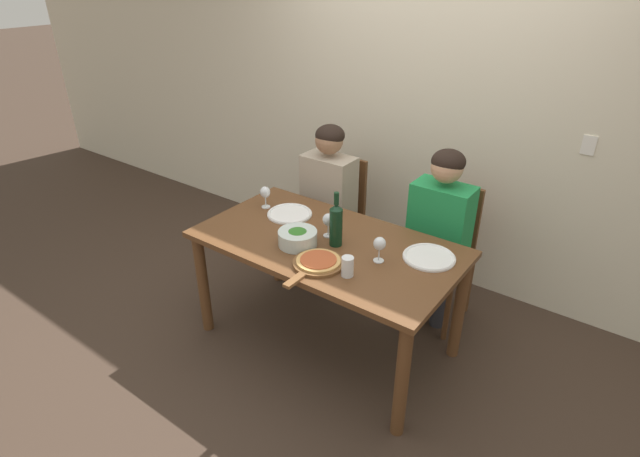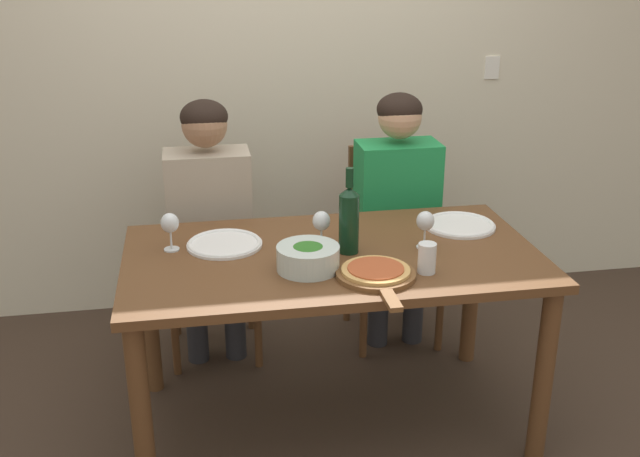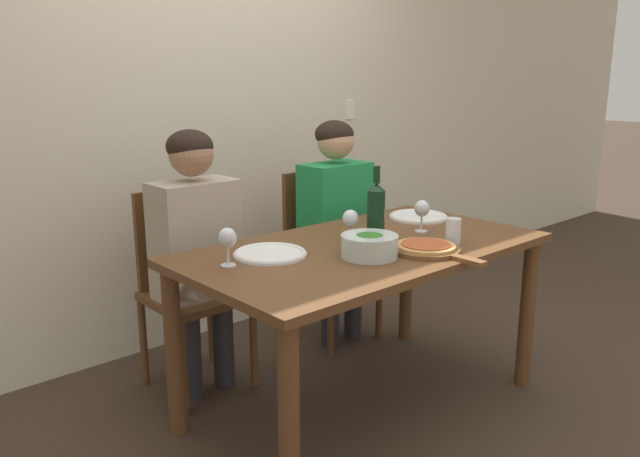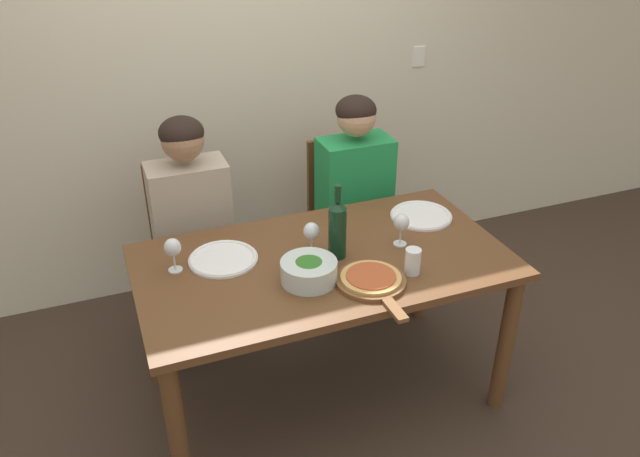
{
  "view_description": "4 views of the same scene",
  "coord_description": "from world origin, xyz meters",
  "px_view_note": "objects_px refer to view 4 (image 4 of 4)",
  "views": [
    {
      "loc": [
        1.5,
        -2.12,
        2.24
      ],
      "look_at": [
        -0.04,
        -0.02,
        0.85
      ],
      "focal_mm": 28.0,
      "sensor_mm": 36.0,
      "label": 1
    },
    {
      "loc": [
        -0.51,
        -2.6,
        1.89
      ],
      "look_at": [
        -0.02,
        0.14,
        0.81
      ],
      "focal_mm": 42.0,
      "sensor_mm": 36.0,
      "label": 2
    },
    {
      "loc": [
        -1.87,
        -1.79,
        1.47
      ],
      "look_at": [
        -0.12,
        0.16,
        0.83
      ],
      "focal_mm": 35.0,
      "sensor_mm": 36.0,
      "label": 3
    },
    {
      "loc": [
        -0.84,
        -2.11,
        2.18
      ],
      "look_at": [
        0.02,
        0.1,
        0.85
      ],
      "focal_mm": 35.0,
      "sensor_mm": 36.0,
      "label": 4
    }
  ],
  "objects_px": {
    "wine_glass_right": "(401,224)",
    "person_man": "(356,186)",
    "wine_bottle": "(337,228)",
    "wine_glass_centre": "(311,233)",
    "wine_glass_left": "(173,249)",
    "water_tumbler": "(413,261)",
    "broccoli_bowl": "(309,271)",
    "dinner_plate_left": "(223,258)",
    "pizza_on_board": "(372,280)",
    "chair_left": "(192,245)",
    "person_woman": "(191,214)",
    "chair_right": "(347,216)",
    "dinner_plate_right": "(421,215)"
  },
  "relations": [
    {
      "from": "wine_glass_right",
      "to": "person_man",
      "type": "bearing_deg",
      "value": 83.37
    },
    {
      "from": "wine_bottle",
      "to": "wine_glass_centre",
      "type": "height_order",
      "value": "wine_bottle"
    },
    {
      "from": "wine_glass_left",
      "to": "water_tumbler",
      "type": "distance_m",
      "value": 0.98
    },
    {
      "from": "water_tumbler",
      "to": "wine_glass_centre",
      "type": "bearing_deg",
      "value": 138.57
    },
    {
      "from": "broccoli_bowl",
      "to": "dinner_plate_left",
      "type": "height_order",
      "value": "broccoli_bowl"
    },
    {
      "from": "wine_glass_right",
      "to": "wine_glass_centre",
      "type": "xyz_separation_m",
      "value": [
        -0.39,
        0.07,
        0.0
      ]
    },
    {
      "from": "person_man",
      "to": "pizza_on_board",
      "type": "xyz_separation_m",
      "value": [
        -0.33,
        -0.88,
        0.03
      ]
    },
    {
      "from": "wine_bottle",
      "to": "pizza_on_board",
      "type": "relative_size",
      "value": 0.79
    },
    {
      "from": "wine_glass_right",
      "to": "water_tumbler",
      "type": "relative_size",
      "value": 1.35
    },
    {
      "from": "dinner_plate_left",
      "to": "broccoli_bowl",
      "type": "bearing_deg",
      "value": -43.96
    },
    {
      "from": "chair_left",
      "to": "person_woman",
      "type": "height_order",
      "value": "person_woman"
    },
    {
      "from": "dinner_plate_left",
      "to": "wine_glass_centre",
      "type": "xyz_separation_m",
      "value": [
        0.37,
        -0.08,
        0.1
      ]
    },
    {
      "from": "pizza_on_board",
      "to": "water_tumbler",
      "type": "bearing_deg",
      "value": 3.55
    },
    {
      "from": "chair_left",
      "to": "person_woman",
      "type": "distance_m",
      "value": 0.26
    },
    {
      "from": "wine_glass_centre",
      "to": "pizza_on_board",
      "type": "bearing_deg",
      "value": -64.8
    },
    {
      "from": "water_tumbler",
      "to": "dinner_plate_left",
      "type": "bearing_deg",
      "value": 151.75
    },
    {
      "from": "chair_left",
      "to": "person_man",
      "type": "bearing_deg",
      "value": -7.23
    },
    {
      "from": "broccoli_bowl",
      "to": "chair_right",
      "type": "bearing_deg",
      "value": 57.83
    },
    {
      "from": "person_woman",
      "to": "wine_glass_right",
      "type": "height_order",
      "value": "person_woman"
    },
    {
      "from": "person_man",
      "to": "wine_glass_centre",
      "type": "height_order",
      "value": "person_man"
    },
    {
      "from": "wine_glass_left",
      "to": "dinner_plate_right",
      "type": "bearing_deg",
      "value": 2.09
    },
    {
      "from": "broccoli_bowl",
      "to": "person_man",
      "type": "bearing_deg",
      "value": 54.22
    },
    {
      "from": "chair_right",
      "to": "chair_left",
      "type": "bearing_deg",
      "value": 180.0
    },
    {
      "from": "person_man",
      "to": "wine_glass_right",
      "type": "height_order",
      "value": "person_man"
    },
    {
      "from": "wine_bottle",
      "to": "dinner_plate_left",
      "type": "height_order",
      "value": "wine_bottle"
    },
    {
      "from": "wine_glass_centre",
      "to": "broccoli_bowl",
      "type": "bearing_deg",
      "value": -113.5
    },
    {
      "from": "broccoli_bowl",
      "to": "water_tumbler",
      "type": "distance_m",
      "value": 0.43
    },
    {
      "from": "wine_bottle",
      "to": "dinner_plate_left",
      "type": "xyz_separation_m",
      "value": [
        -0.47,
        0.14,
        -0.13
      ]
    },
    {
      "from": "wine_bottle",
      "to": "wine_glass_centre",
      "type": "distance_m",
      "value": 0.11
    },
    {
      "from": "wine_bottle",
      "to": "chair_left",
      "type": "bearing_deg",
      "value": 124.5
    },
    {
      "from": "broccoli_bowl",
      "to": "wine_glass_centre",
      "type": "bearing_deg",
      "value": 66.5
    },
    {
      "from": "wine_glass_left",
      "to": "person_woman",
      "type": "bearing_deg",
      "value": 71.9
    },
    {
      "from": "person_woman",
      "to": "water_tumbler",
      "type": "xyz_separation_m",
      "value": [
        0.75,
        -0.87,
        0.07
      ]
    },
    {
      "from": "wine_bottle",
      "to": "person_man",
      "type": "bearing_deg",
      "value": 59.28
    },
    {
      "from": "person_woman",
      "to": "wine_glass_left",
      "type": "distance_m",
      "value": 0.53
    },
    {
      "from": "person_man",
      "to": "wine_glass_right",
      "type": "xyz_separation_m",
      "value": [
        -0.08,
        -0.65,
        0.12
      ]
    },
    {
      "from": "person_woman",
      "to": "broccoli_bowl",
      "type": "xyz_separation_m",
      "value": [
        0.33,
        -0.77,
        0.06
      ]
    },
    {
      "from": "pizza_on_board",
      "to": "wine_glass_left",
      "type": "bearing_deg",
      "value": 151.86
    },
    {
      "from": "wine_glass_left",
      "to": "wine_glass_right",
      "type": "xyz_separation_m",
      "value": [
        0.97,
        -0.15,
        0.0
      ]
    },
    {
      "from": "person_woman",
      "to": "water_tumbler",
      "type": "height_order",
      "value": "person_woman"
    },
    {
      "from": "broccoli_bowl",
      "to": "pizza_on_board",
      "type": "xyz_separation_m",
      "value": [
        0.23,
        -0.11,
        -0.03
      ]
    },
    {
      "from": "chair_left",
      "to": "water_tumbler",
      "type": "relative_size",
      "value": 8.45
    },
    {
      "from": "person_woman",
      "to": "dinner_plate_left",
      "type": "xyz_separation_m",
      "value": [
        0.04,
        -0.49,
        0.02
      ]
    },
    {
      "from": "pizza_on_board",
      "to": "wine_glass_centre",
      "type": "distance_m",
      "value": 0.35
    },
    {
      "from": "dinner_plate_left",
      "to": "dinner_plate_right",
      "type": "relative_size",
      "value": 1.0
    },
    {
      "from": "wine_glass_right",
      "to": "wine_glass_left",
      "type": "bearing_deg",
      "value": 171.25
    },
    {
      "from": "person_woman",
      "to": "wine_bottle",
      "type": "height_order",
      "value": "person_woman"
    },
    {
      "from": "broccoli_bowl",
      "to": "chair_left",
      "type": "bearing_deg",
      "value": 110.55
    },
    {
      "from": "dinner_plate_right",
      "to": "water_tumbler",
      "type": "relative_size",
      "value": 2.65
    },
    {
      "from": "person_woman",
      "to": "wine_glass_left",
      "type": "xyz_separation_m",
      "value": [
        -0.16,
        -0.5,
        0.12
      ]
    }
  ]
}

